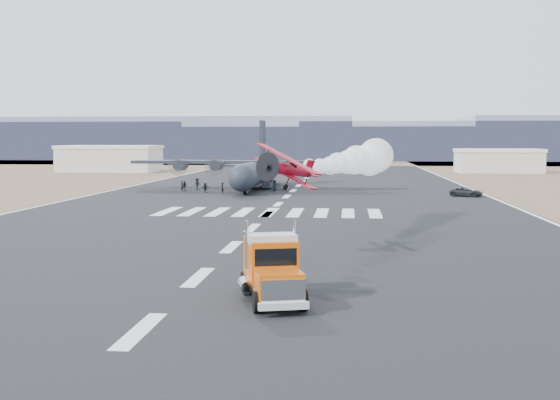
# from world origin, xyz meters

# --- Properties ---
(ground) EXTENTS (500.00, 500.00, 0.00)m
(ground) POSITION_xyz_m (0.00, 0.00, 0.00)
(ground) COLOR black
(ground) RESTS_ON ground
(scrub_far) EXTENTS (500.00, 80.00, 0.00)m
(scrub_far) POSITION_xyz_m (0.00, 230.00, 0.00)
(scrub_far) COLOR brown
(scrub_far) RESTS_ON ground
(runway_markings) EXTENTS (60.00, 260.00, 0.01)m
(runway_markings) POSITION_xyz_m (0.00, 60.00, 0.01)
(runway_markings) COLOR silver
(runway_markings) RESTS_ON ground
(ridge_seg_b) EXTENTS (150.00, 50.00, 15.00)m
(ridge_seg_b) POSITION_xyz_m (-130.00, 260.00, 7.50)
(ridge_seg_b) COLOR gray
(ridge_seg_b) RESTS_ON ground
(ridge_seg_c) EXTENTS (150.00, 50.00, 17.00)m
(ridge_seg_c) POSITION_xyz_m (-65.00, 260.00, 8.50)
(ridge_seg_c) COLOR gray
(ridge_seg_c) RESTS_ON ground
(ridge_seg_d) EXTENTS (150.00, 50.00, 13.00)m
(ridge_seg_d) POSITION_xyz_m (0.00, 260.00, 6.50)
(ridge_seg_d) COLOR gray
(ridge_seg_d) RESTS_ON ground
(ridge_seg_e) EXTENTS (150.00, 50.00, 15.00)m
(ridge_seg_e) POSITION_xyz_m (65.00, 260.00, 7.50)
(ridge_seg_e) COLOR gray
(ridge_seg_e) RESTS_ON ground
(hangar_left) EXTENTS (24.50, 14.50, 6.70)m
(hangar_left) POSITION_xyz_m (-52.00, 145.00, 3.41)
(hangar_left) COLOR beige
(hangar_left) RESTS_ON ground
(hangar_right) EXTENTS (20.50, 12.50, 5.90)m
(hangar_right) POSITION_xyz_m (46.00, 150.00, 3.01)
(hangar_right) COLOR beige
(hangar_right) RESTS_ON ground
(semi_truck) EXTENTS (4.23, 7.98, 3.51)m
(semi_truck) POSITION_xyz_m (5.15, 6.37, 1.72)
(semi_truck) COLOR black
(semi_truck) RESTS_ON ground
(aerobatic_biplane) EXTENTS (5.39, 5.37, 3.35)m
(aerobatic_biplane) POSITION_xyz_m (4.76, 20.49, 6.28)
(aerobatic_biplane) COLOR #AA0B1D
(smoke_trail) EXTENTS (8.58, 23.44, 3.62)m
(smoke_trail) POSITION_xyz_m (10.63, 39.91, 6.44)
(smoke_trail) COLOR white
(transport_aircraft) EXTENTS (40.50, 33.40, 11.74)m
(transport_aircraft) POSITION_xyz_m (-6.81, 87.88, 3.03)
(transport_aircraft) COLOR #212432
(transport_aircraft) RESTS_ON ground
(support_vehicle) EXTENTS (5.18, 3.80, 1.31)m
(support_vehicle) POSITION_xyz_m (26.15, 74.90, 0.65)
(support_vehicle) COLOR black
(support_vehicle) RESTS_ON ground
(crew_a) EXTENTS (0.55, 0.65, 1.73)m
(crew_a) POSITION_xyz_m (-10.44, 77.11, 0.86)
(crew_a) COLOR black
(crew_a) RESTS_ON ground
(crew_b) EXTENTS (0.98, 0.76, 1.77)m
(crew_b) POSITION_xyz_m (-7.52, 81.15, 0.88)
(crew_b) COLOR black
(crew_b) RESTS_ON ground
(crew_c) EXTENTS (1.28, 1.23, 1.88)m
(crew_c) POSITION_xyz_m (-16.10, 84.83, 0.94)
(crew_c) COLOR black
(crew_c) RESTS_ON ground
(crew_d) EXTENTS (1.00, 1.03, 1.62)m
(crew_d) POSITION_xyz_m (-17.56, 82.04, 0.81)
(crew_d) COLOR black
(crew_d) RESTS_ON ground
(crew_e) EXTENTS (1.02, 0.84, 1.80)m
(crew_e) POSITION_xyz_m (-2.88, 82.71, 0.90)
(crew_e) COLOR black
(crew_e) RESTS_ON ground
(crew_f) EXTENTS (1.35, 1.40, 1.58)m
(crew_f) POSITION_xyz_m (-13.26, 77.94, 0.79)
(crew_f) COLOR black
(crew_f) RESTS_ON ground
(crew_g) EXTENTS (0.79, 0.77, 1.67)m
(crew_g) POSITION_xyz_m (-17.80, 81.30, 0.84)
(crew_g) COLOR black
(crew_g) RESTS_ON ground
(crew_h) EXTENTS (1.01, 1.06, 1.87)m
(crew_h) POSITION_xyz_m (-8.58, 82.68, 0.94)
(crew_h) COLOR black
(crew_h) RESTS_ON ground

